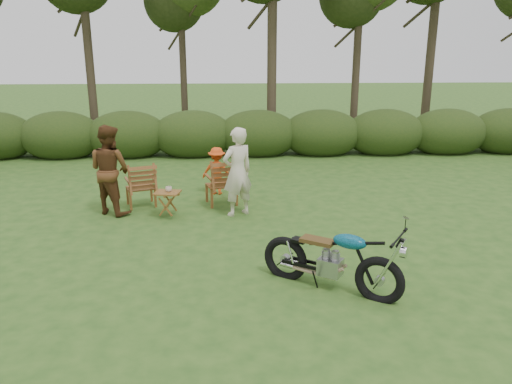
{
  "coord_description": "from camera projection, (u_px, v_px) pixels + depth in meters",
  "views": [
    {
      "loc": [
        -0.89,
        -6.3,
        3.26
      ],
      "look_at": [
        -0.45,
        1.74,
        0.9
      ],
      "focal_mm": 35.0,
      "sensor_mm": 36.0,
      "label": 1
    }
  ],
  "objects": [
    {
      "name": "ground",
      "position": [
        295.0,
        288.0,
        7.0
      ],
      "size": [
        80.0,
        80.0,
        0.0
      ],
      "primitive_type": "plane",
      "color": "#274B19",
      "rests_on": "ground"
    },
    {
      "name": "tree_line",
      "position": [
        273.0,
        27.0,
        15.28
      ],
      "size": [
        22.52,
        11.62,
        8.14
      ],
      "color": "#372C1E",
      "rests_on": "ground"
    },
    {
      "name": "motorcycle",
      "position": [
        329.0,
        287.0,
        7.0
      ],
      "size": [
        2.04,
        1.7,
        1.12
      ],
      "primitive_type": null,
      "rotation": [
        0.0,
        0.0,
        -0.59
      ],
      "color": "#0C81A8",
      "rests_on": "ground"
    },
    {
      "name": "lawn_chair_right",
      "position": [
        222.0,
        204.0,
        10.72
      ],
      "size": [
        0.85,
        0.85,
        1.0
      ],
      "primitive_type": null,
      "rotation": [
        0.0,
        0.0,
        3.42
      ],
      "color": "brown",
      "rests_on": "ground"
    },
    {
      "name": "lawn_chair_left",
      "position": [
        142.0,
        206.0,
        10.59
      ],
      "size": [
        0.83,
        0.83,
        0.94
      ],
      "primitive_type": null,
      "rotation": [
        0.0,
        0.0,
        3.48
      ],
      "color": "brown",
      "rests_on": "ground"
    },
    {
      "name": "side_table",
      "position": [
        168.0,
        204.0,
        9.84
      ],
      "size": [
        0.57,
        0.5,
        0.51
      ],
      "primitive_type": null,
      "rotation": [
        0.0,
        0.0,
        -0.19
      ],
      "color": "brown",
      "rests_on": "ground"
    },
    {
      "name": "cup",
      "position": [
        169.0,
        189.0,
        9.77
      ],
      "size": [
        0.17,
        0.17,
        0.1
      ],
      "primitive_type": "imported",
      "rotation": [
        0.0,
        0.0,
        -0.43
      ],
      "color": "beige",
      "rests_on": "side_table"
    },
    {
      "name": "adult_a",
      "position": [
        238.0,
        215.0,
        10.03
      ],
      "size": [
        0.77,
        0.69,
        1.77
      ],
      "primitive_type": "imported",
      "rotation": [
        0.0,
        0.0,
        3.66
      ],
      "color": "beige",
      "rests_on": "ground"
    },
    {
      "name": "adult_b",
      "position": [
        114.0,
        212.0,
        10.16
      ],
      "size": [
        1.1,
        1.04,
        1.8
      ],
      "primitive_type": "imported",
      "rotation": [
        0.0,
        0.0,
        2.57
      ],
      "color": "#563218",
      "rests_on": "ground"
    },
    {
      "name": "child",
      "position": [
        218.0,
        194.0,
        11.45
      ],
      "size": [
        0.77,
        0.55,
        1.08
      ],
      "primitive_type": "imported",
      "rotation": [
        0.0,
        0.0,
        2.91
      ],
      "color": "#E54915",
      "rests_on": "ground"
    }
  ]
}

